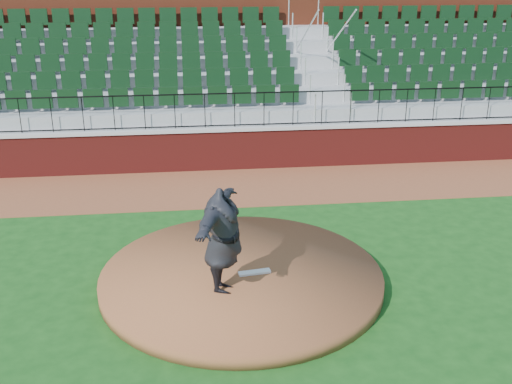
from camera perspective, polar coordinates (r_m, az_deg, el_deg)
ground at (r=12.12m, az=0.82°, el=-8.28°), size 90.00×90.00×0.00m
warning_track at (r=17.01m, az=-1.51°, el=0.57°), size 34.00×3.20×0.01m
field_wall at (r=18.34m, az=-1.97°, el=4.04°), size 34.00×0.35×1.20m
wall_cap at (r=18.16m, az=-2.00°, el=6.00°), size 34.00×0.45×0.10m
wall_railing at (r=18.03m, az=-2.02°, el=7.69°), size 34.00×0.05×1.00m
seating_stands at (r=20.59m, az=-2.67°, el=10.76°), size 34.00×5.10×4.60m
concourse_wall at (r=23.28m, az=-3.19°, el=13.04°), size 34.00×0.50×5.50m
pitchers_mound at (r=11.96m, az=-1.37°, el=-8.03°), size 5.47×5.47×0.25m
pitching_rubber at (r=11.84m, az=-0.14°, el=-7.55°), size 0.64×0.24×0.04m
pitcher at (r=10.84m, az=-3.15°, el=-4.59°), size 1.32×2.55×2.00m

